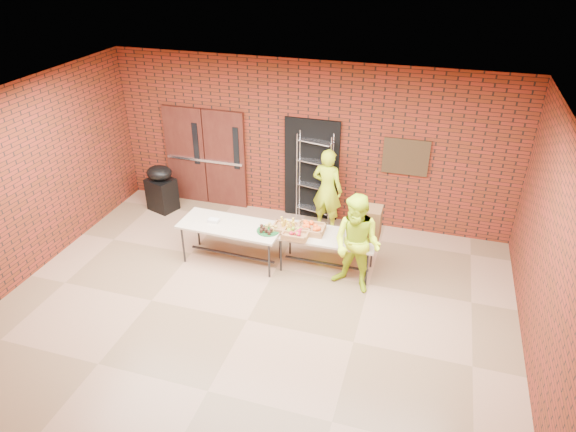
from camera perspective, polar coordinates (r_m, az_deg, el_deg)
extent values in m
cube|color=#7F6344|center=(8.07, -4.55, -11.58)|extent=(8.00, 7.00, 0.04)
cube|color=silver|center=(6.44, -5.69, 10.77)|extent=(8.00, 7.00, 0.04)
cube|color=maroon|center=(10.14, 2.23, 8.18)|extent=(8.00, 0.04, 3.20)
cube|color=maroon|center=(9.26, -28.91, 2.23)|extent=(0.04, 7.00, 3.20)
cube|color=maroon|center=(6.92, 27.92, -6.44)|extent=(0.04, 7.00, 3.20)
cube|color=#4A1F15|center=(11.19, -11.26, 6.68)|extent=(0.88, 0.08, 2.10)
cube|color=#4A1F15|center=(10.82, -6.99, 6.23)|extent=(0.88, 0.08, 2.10)
cube|color=black|center=(10.91, -10.21, 7.90)|extent=(0.12, 0.02, 0.90)
cube|color=black|center=(10.56, -5.78, 7.47)|extent=(0.12, 0.02, 0.90)
cube|color=silver|center=(10.97, -9.27, 6.10)|extent=(1.70, 0.04, 0.05)
cube|color=black|center=(10.28, 2.62, 5.14)|extent=(1.10, 0.06, 2.10)
cube|color=#382716|center=(9.83, 12.95, 6.41)|extent=(0.85, 0.04, 0.70)
cube|color=tan|center=(9.01, -6.39, -1.06)|extent=(1.83, 0.81, 0.04)
cube|color=#292A2E|center=(9.33, -6.18, -4.26)|extent=(1.61, 0.09, 0.03)
cylinder|color=#292A2E|center=(9.74, -9.96, -1.39)|extent=(0.04, 0.04, 0.70)
cylinder|color=#292A2E|center=(9.20, -0.91, -2.89)|extent=(0.04, 0.04, 0.70)
cylinder|color=#292A2E|center=(9.29, -11.56, -3.20)|extent=(0.04, 0.04, 0.70)
cylinder|color=#292A2E|center=(8.72, -2.11, -4.91)|extent=(0.04, 0.04, 0.70)
cube|color=tan|center=(8.77, 4.40, -2.26)|extent=(1.68, 0.71, 0.04)
cube|color=#292A2E|center=(9.08, 4.26, -5.27)|extent=(1.49, 0.04, 0.03)
cylinder|color=#292A2E|center=(9.34, 0.23, -2.52)|extent=(0.03, 0.03, 0.65)
cylinder|color=#292A2E|center=(9.10, 9.31, -3.92)|extent=(0.03, 0.03, 0.65)
cylinder|color=#292A2E|center=(8.89, -0.80, -4.34)|extent=(0.03, 0.03, 0.65)
cylinder|color=#292A2E|center=(8.63, 8.75, -5.88)|extent=(0.03, 0.03, 0.65)
cube|color=#AB7145|center=(8.84, -0.24, -1.48)|extent=(0.45, 0.35, 0.07)
cube|color=#AB7145|center=(8.83, 2.52, -1.56)|extent=(0.48, 0.37, 0.07)
cube|color=#AB7145|center=(8.68, 0.85, -2.13)|extent=(0.44, 0.34, 0.07)
cylinder|color=#144D21|center=(8.76, -2.22, -1.64)|extent=(0.39, 0.39, 0.01)
cube|color=silver|center=(9.10, -8.28, -0.52)|extent=(0.19, 0.12, 0.06)
cube|color=brown|center=(8.66, 8.89, -0.72)|extent=(0.42, 0.38, 0.56)
cylinder|color=silver|center=(8.53, 6.06, -2.17)|extent=(0.09, 0.09, 0.26)
cylinder|color=silver|center=(8.46, 6.70, -2.62)|extent=(0.08, 0.08, 0.23)
cylinder|color=silver|center=(8.63, 6.04, -1.85)|extent=(0.08, 0.08, 0.24)
cube|color=black|center=(11.17, -13.81, 2.36)|extent=(0.66, 0.60, 0.70)
ellipsoid|color=black|center=(10.96, -14.12, 4.68)|extent=(0.66, 0.61, 0.30)
imported|color=#C6EE1A|center=(9.96, 4.38, 2.93)|extent=(0.67, 0.50, 1.68)
imported|color=#C6EE1A|center=(8.27, 7.66, -3.14)|extent=(0.99, 0.87, 1.70)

